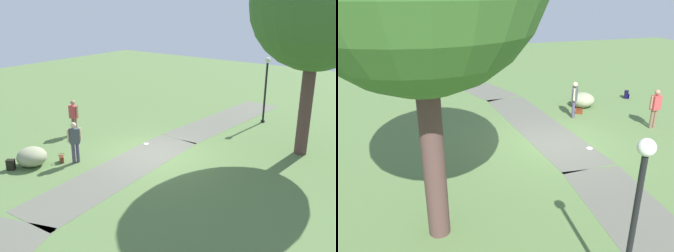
# 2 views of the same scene
# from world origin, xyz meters

# --- Properties ---
(ground_plane) EXTENTS (48.00, 48.00, 0.00)m
(ground_plane) POSITION_xyz_m (0.00, 0.00, 0.00)
(ground_plane) COLOR #54713D
(footpath_segment_near) EXTENTS (8.11, 2.50, 0.01)m
(footpath_segment_near) POSITION_xyz_m (-6.01, 0.04, 0.00)
(footpath_segment_near) COLOR #5C5D50
(footpath_segment_near) RESTS_ON ground
(footpath_segment_mid) EXTENTS (8.11, 2.48, 0.01)m
(footpath_segment_mid) POSITION_xyz_m (1.97, 0.03, 0.00)
(footpath_segment_mid) COLOR #5C5D50
(footpath_segment_mid) RESTS_ON ground
(large_shade_tree) EXTENTS (4.87, 4.87, 8.24)m
(large_shade_tree) POSITION_xyz_m (-3.68, 4.70, 5.77)
(large_shade_tree) COLOR #4F3631
(large_shade_tree) RESTS_ON ground
(lamp_post) EXTENTS (0.28, 0.28, 3.29)m
(lamp_post) POSITION_xyz_m (-6.63, 1.80, 2.04)
(lamp_post) COLOR black
(lamp_post) RESTS_ON ground
(lawn_boulder) EXTENTS (1.30, 1.33, 0.71)m
(lawn_boulder) POSITION_xyz_m (3.58, -2.93, 0.35)
(lawn_boulder) COLOR gray
(lawn_boulder) RESTS_ON ground
(woman_with_handbag) EXTENTS (0.45, 0.40, 1.61)m
(woman_with_handbag) POSITION_xyz_m (2.41, -1.85, 0.93)
(woman_with_handbag) COLOR #4A415D
(woman_with_handbag) RESTS_ON ground
(man_near_boulder) EXTENTS (0.27, 0.52, 1.63)m
(man_near_boulder) POSITION_xyz_m (0.35, -4.39, 0.94)
(man_near_boulder) COLOR brown
(man_near_boulder) RESTS_ON ground
(handbag_on_grass) EXTENTS (0.37, 0.37, 0.31)m
(handbag_on_grass) POSITION_xyz_m (2.73, -2.32, 0.14)
(handbag_on_grass) COLOR maroon
(handbag_on_grass) RESTS_ON ground
(backpack_by_boulder) EXTENTS (0.35, 0.35, 0.40)m
(backpack_by_boulder) POSITION_xyz_m (4.28, -3.23, 0.19)
(backpack_by_boulder) COLOR black
(backpack_by_boulder) RESTS_ON ground
(frisbee_on_grass) EXTENTS (0.22, 0.22, 0.02)m
(frisbee_on_grass) POSITION_xyz_m (-0.67, -0.95, 0.01)
(frisbee_on_grass) COLOR white
(frisbee_on_grass) RESTS_ON ground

